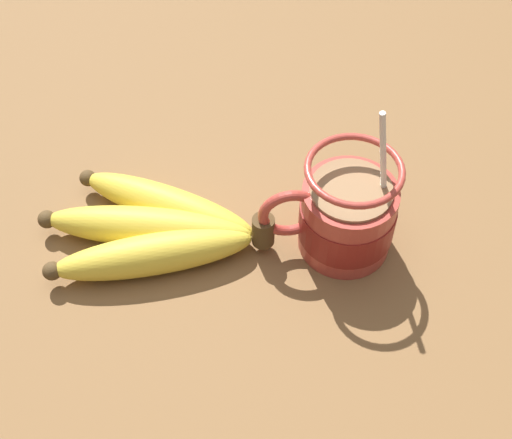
{
  "coord_description": "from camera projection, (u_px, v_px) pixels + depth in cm",
  "views": [
    {
      "loc": [
        9.96,
        41.05,
        55.15
      ],
      "look_at": [
        5.69,
        3.36,
        8.13
      ],
      "focal_mm": 50.0,
      "sensor_mm": 36.0,
      "label": 1
    }
  ],
  "objects": [
    {
      "name": "banana_bunch",
      "position": [
        156.0,
        229.0,
        0.63
      ],
      "size": [
        20.83,
        13.77,
        4.13
      ],
      "color": "#4C381E",
      "rests_on": "table"
    },
    {
      "name": "table",
      "position": [
        311.0,
        228.0,
        0.68
      ],
      "size": [
        120.1,
        120.1,
        3.77
      ],
      "color": "brown",
      "rests_on": "ground"
    },
    {
      "name": "coffee_mug",
      "position": [
        346.0,
        215.0,
        0.61
      ],
      "size": [
        11.95,
        8.35,
        15.66
      ],
      "color": "#B23D33",
      "rests_on": "table"
    }
  ]
}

